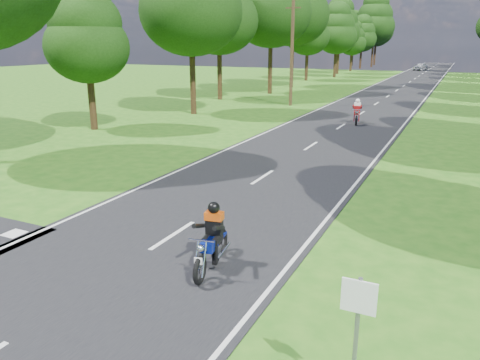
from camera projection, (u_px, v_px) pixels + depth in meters
The scene contains 9 objects.
ground at pixel (123, 268), 10.38m from camera, with size 160.00×160.00×0.00m, color #245F15.
main_road at pixel (404, 86), 53.69m from camera, with size 7.00×140.00×0.02m, color black.
road_markings at pixel (401, 87), 52.12m from camera, with size 7.40×140.00×0.01m.
treeline at pixel (432, 14), 59.48m from camera, with size 40.00×115.35×14.78m.
telegraph_pole at pixel (292, 52), 35.95m from camera, with size 1.20×0.26×8.00m.
road_sign at pixel (357, 324), 5.99m from camera, with size 0.45×0.07×2.00m.
rider_near_blue at pixel (211, 237), 10.16m from camera, with size 0.59×1.78×1.48m, color navy, non-canonical shape.
rider_far_red at pixel (357, 111), 28.50m from camera, with size 0.60×1.80×1.50m, color maroon, non-canonical shape.
distant_car at pixel (420, 67), 82.39m from camera, with size 1.61×4.00×1.36m, color #B4B6BB.
Camera 1 is at (6.39, -7.38, 4.82)m, focal length 35.00 mm.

